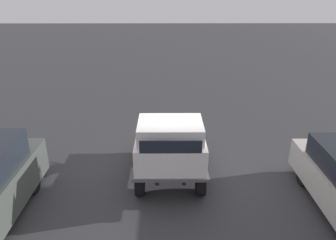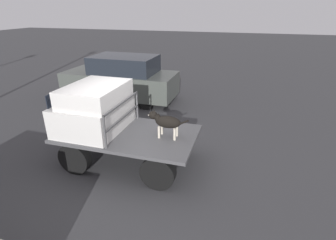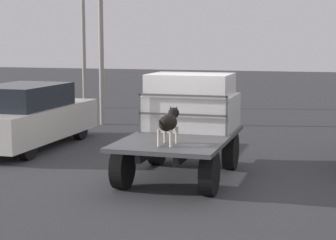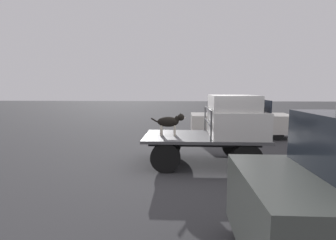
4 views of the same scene
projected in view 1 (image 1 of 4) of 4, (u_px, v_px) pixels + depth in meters
The scene contains 5 objects.
ground_plane at pixel (170, 173), 10.02m from camera, with size 80.00×80.00×0.00m, color #38383A.
flatbed_truck at pixel (170, 155), 9.79m from camera, with size 3.44×1.96×0.86m.
truck_cab at pixel (170, 145), 8.65m from camera, with size 1.49×1.84×1.17m.
truck_headboard at pixel (170, 133), 9.38m from camera, with size 0.04×1.84×0.80m.
dog at pixel (168, 122), 10.43m from camera, with size 1.02×0.30×0.67m.
Camera 1 is at (8.61, -0.11, 5.37)m, focal length 35.00 mm.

